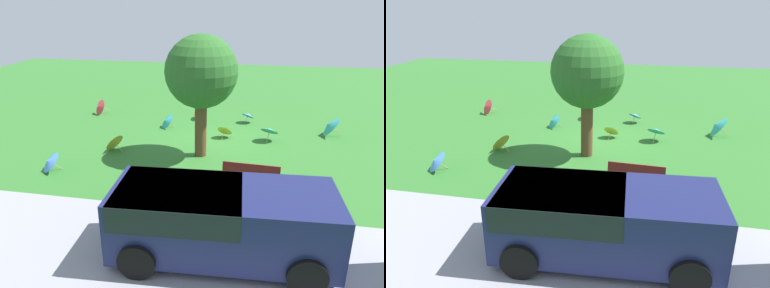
# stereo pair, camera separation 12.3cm
# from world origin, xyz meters

# --- Properties ---
(ground) EXTENTS (40.00, 40.00, 0.00)m
(ground) POSITION_xyz_m (0.00, 0.00, 0.00)
(ground) COLOR #2D6B28
(road_strip) EXTENTS (40.00, 3.86, 0.01)m
(road_strip) POSITION_xyz_m (0.00, 6.60, 0.00)
(road_strip) COLOR gray
(road_strip) RESTS_ON ground
(van_dark) EXTENTS (4.70, 2.35, 1.53)m
(van_dark) POSITION_xyz_m (-1.06, 6.34, 0.91)
(van_dark) COLOR #191E4C
(van_dark) RESTS_ON ground
(park_bench) EXTENTS (1.63, 0.58, 0.90)m
(park_bench) POSITION_xyz_m (-1.70, 3.34, 0.47)
(park_bench) COLOR maroon
(park_bench) RESTS_ON ground
(shade_tree) EXTENTS (2.44, 2.44, 4.18)m
(shade_tree) POSITION_xyz_m (0.16, 0.94, 2.91)
(shade_tree) COLOR brown
(shade_tree) RESTS_ON ground
(parasol_blue_0) EXTENTS (0.77, 0.76, 0.55)m
(parasol_blue_0) POSITION_xyz_m (-1.30, -3.22, 0.36)
(parasol_blue_0) COLOR tan
(parasol_blue_0) RESTS_ON ground
(parasol_teal_0) EXTENTS (0.84, 0.88, 0.64)m
(parasol_teal_0) POSITION_xyz_m (2.13, -1.79, 0.32)
(parasol_teal_0) COLOR tan
(parasol_teal_0) RESTS_ON ground
(parasol_blue_1) EXTENTS (0.94, 0.96, 0.66)m
(parasol_blue_1) POSITION_xyz_m (4.67, 3.20, 0.34)
(parasol_blue_1) COLOR tan
(parasol_blue_1) RESTS_ON ground
(parasol_teal_1) EXTENTS (0.91, 1.01, 0.89)m
(parasol_teal_1) POSITION_xyz_m (-4.61, -2.06, 0.45)
(parasol_teal_1) COLOR tan
(parasol_teal_1) RESTS_ON ground
(parasol_yellow_0) EXTENTS (0.70, 0.78, 0.69)m
(parasol_yellow_0) POSITION_xyz_m (1.00, -3.34, 0.42)
(parasol_yellow_0) COLOR tan
(parasol_yellow_0) RESTS_ON ground
(parasol_red_0) EXTENTS (0.88, 0.87, 0.76)m
(parasol_red_0) POSITION_xyz_m (5.82, -3.17, 0.38)
(parasol_red_0) COLOR tan
(parasol_red_0) RESTS_ON ground
(parasol_yellow_1) EXTENTS (0.72, 0.64, 0.57)m
(parasol_yellow_1) POSITION_xyz_m (-0.49, -1.05, 0.32)
(parasol_yellow_1) COLOR tan
(parasol_yellow_1) RESTS_ON ground
(parasol_teal_2) EXTENTS (0.87, 0.85, 0.67)m
(parasol_teal_2) POSITION_xyz_m (-2.24, -1.00, 0.44)
(parasol_teal_2) COLOR tan
(parasol_teal_2) RESTS_ON ground
(parasol_yellow_2) EXTENTS (0.81, 0.89, 0.69)m
(parasol_yellow_2) POSITION_xyz_m (3.36, 1.10, 0.35)
(parasol_yellow_2) COLOR tan
(parasol_yellow_2) RESTS_ON ground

